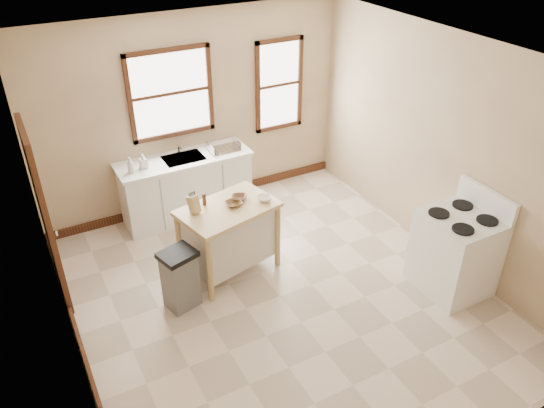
{
  "coord_description": "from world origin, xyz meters",
  "views": [
    {
      "loc": [
        -2.33,
        -4.13,
        4.19
      ],
      "look_at": [
        0.11,
        0.4,
        1.03
      ],
      "focal_mm": 35.0,
      "sensor_mm": 36.0,
      "label": 1
    }
  ],
  "objects_px": {
    "dish_rack": "(224,146)",
    "kitchen_island": "(229,239)",
    "bowl_a": "(234,204)",
    "bowl_c": "(264,199)",
    "knife_block": "(194,205)",
    "gas_stove": "(457,244)",
    "pepper_grinder": "(204,199)",
    "bowl_b": "(239,198)",
    "trash_bin": "(180,279)",
    "soap_bottle_a": "(130,165)",
    "soap_bottle_b": "(143,161)"
  },
  "relations": [
    {
      "from": "soap_bottle_a",
      "to": "bowl_c",
      "type": "xyz_separation_m",
      "value": [
        1.2,
        -1.46,
        -0.08
      ]
    },
    {
      "from": "knife_block",
      "to": "trash_bin",
      "type": "distance_m",
      "value": 0.85
    },
    {
      "from": "knife_block",
      "to": "gas_stove",
      "type": "bearing_deg",
      "value": -53.52
    },
    {
      "from": "soap_bottle_a",
      "to": "gas_stove",
      "type": "relative_size",
      "value": 0.17
    },
    {
      "from": "soap_bottle_b",
      "to": "bowl_c",
      "type": "relative_size",
      "value": 1.19
    },
    {
      "from": "knife_block",
      "to": "pepper_grinder",
      "type": "bearing_deg",
      "value": 10.64
    },
    {
      "from": "knife_block",
      "to": "gas_stove",
      "type": "height_order",
      "value": "gas_stove"
    },
    {
      "from": "dish_rack",
      "to": "knife_block",
      "type": "relative_size",
      "value": 2.19
    },
    {
      "from": "bowl_c",
      "to": "pepper_grinder",
      "type": "bearing_deg",
      "value": 159.21
    },
    {
      "from": "bowl_a",
      "to": "bowl_c",
      "type": "bearing_deg",
      "value": -11.41
    },
    {
      "from": "kitchen_island",
      "to": "trash_bin",
      "type": "height_order",
      "value": "kitchen_island"
    },
    {
      "from": "soap_bottle_a",
      "to": "bowl_a",
      "type": "relative_size",
      "value": 1.13
    },
    {
      "from": "dish_rack",
      "to": "bowl_b",
      "type": "height_order",
      "value": "dish_rack"
    },
    {
      "from": "trash_bin",
      "to": "bowl_a",
      "type": "bearing_deg",
      "value": 5.43
    },
    {
      "from": "soap_bottle_b",
      "to": "gas_stove",
      "type": "bearing_deg",
      "value": -53.31
    },
    {
      "from": "dish_rack",
      "to": "bowl_a",
      "type": "bearing_deg",
      "value": -132.77
    },
    {
      "from": "bowl_a",
      "to": "gas_stove",
      "type": "height_order",
      "value": "gas_stove"
    },
    {
      "from": "gas_stove",
      "to": "knife_block",
      "type": "bearing_deg",
      "value": 147.73
    },
    {
      "from": "pepper_grinder",
      "to": "bowl_c",
      "type": "bearing_deg",
      "value": -20.79
    },
    {
      "from": "knife_block",
      "to": "bowl_a",
      "type": "relative_size",
      "value": 1.05
    },
    {
      "from": "soap_bottle_b",
      "to": "dish_rack",
      "type": "distance_m",
      "value": 1.15
    },
    {
      "from": "bowl_c",
      "to": "dish_rack",
      "type": "bearing_deg",
      "value": 84.92
    },
    {
      "from": "bowl_b",
      "to": "trash_bin",
      "type": "height_order",
      "value": "bowl_b"
    },
    {
      "from": "pepper_grinder",
      "to": "gas_stove",
      "type": "height_order",
      "value": "gas_stove"
    },
    {
      "from": "trash_bin",
      "to": "soap_bottle_a",
      "type": "bearing_deg",
      "value": 73.9
    },
    {
      "from": "dish_rack",
      "to": "pepper_grinder",
      "type": "relative_size",
      "value": 2.92
    },
    {
      "from": "soap_bottle_b",
      "to": "trash_bin",
      "type": "distance_m",
      "value": 1.87
    },
    {
      "from": "knife_block",
      "to": "bowl_b",
      "type": "relative_size",
      "value": 1.11
    },
    {
      "from": "soap_bottle_a",
      "to": "bowl_b",
      "type": "xyz_separation_m",
      "value": [
        0.95,
        -1.29,
        -0.09
      ]
    },
    {
      "from": "bowl_c",
      "to": "trash_bin",
      "type": "height_order",
      "value": "bowl_c"
    },
    {
      "from": "soap_bottle_b",
      "to": "soap_bottle_a",
      "type": "bearing_deg",
      "value": -174.19
    },
    {
      "from": "dish_rack",
      "to": "bowl_c",
      "type": "height_order",
      "value": "dish_rack"
    },
    {
      "from": "knife_block",
      "to": "kitchen_island",
      "type": "bearing_deg",
      "value": -32.72
    },
    {
      "from": "dish_rack",
      "to": "pepper_grinder",
      "type": "xyz_separation_m",
      "value": [
        -0.8,
        -1.24,
        0.02
      ]
    },
    {
      "from": "knife_block",
      "to": "bowl_b",
      "type": "bearing_deg",
      "value": -19.42
    },
    {
      "from": "kitchen_island",
      "to": "knife_block",
      "type": "relative_size",
      "value": 5.62
    },
    {
      "from": "bowl_a",
      "to": "gas_stove",
      "type": "bearing_deg",
      "value": -36.32
    },
    {
      "from": "kitchen_island",
      "to": "bowl_c",
      "type": "bearing_deg",
      "value": -21.87
    },
    {
      "from": "pepper_grinder",
      "to": "bowl_c",
      "type": "distance_m",
      "value": 0.71
    },
    {
      "from": "dish_rack",
      "to": "kitchen_island",
      "type": "bearing_deg",
      "value": -135.53
    },
    {
      "from": "knife_block",
      "to": "gas_stove",
      "type": "xyz_separation_m",
      "value": [
        2.55,
        -1.61,
        -0.39
      ]
    },
    {
      "from": "soap_bottle_b",
      "to": "kitchen_island",
      "type": "bearing_deg",
      "value": -74.29
    },
    {
      "from": "bowl_b",
      "to": "bowl_c",
      "type": "height_order",
      "value": "bowl_c"
    },
    {
      "from": "pepper_grinder",
      "to": "bowl_b",
      "type": "bearing_deg",
      "value": -11.63
    },
    {
      "from": "pepper_grinder",
      "to": "gas_stove",
      "type": "xyz_separation_m",
      "value": [
        2.39,
        -1.71,
        -0.37
      ]
    },
    {
      "from": "kitchen_island",
      "to": "knife_block",
      "type": "xyz_separation_m",
      "value": [
        -0.38,
        0.08,
        0.56
      ]
    },
    {
      "from": "bowl_b",
      "to": "trash_bin",
      "type": "bearing_deg",
      "value": -156.14
    },
    {
      "from": "pepper_grinder",
      "to": "bowl_a",
      "type": "relative_size",
      "value": 0.79
    },
    {
      "from": "bowl_a",
      "to": "soap_bottle_b",
      "type": "bearing_deg",
      "value": 114.61
    },
    {
      "from": "bowl_c",
      "to": "gas_stove",
      "type": "height_order",
      "value": "gas_stove"
    }
  ]
}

